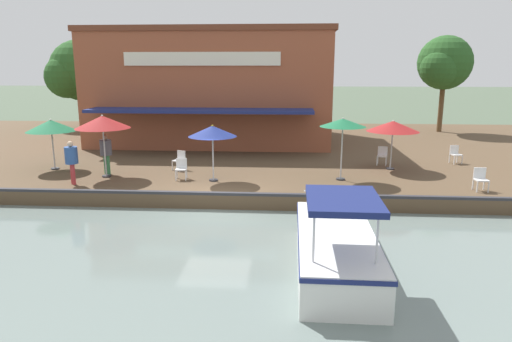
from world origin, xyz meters
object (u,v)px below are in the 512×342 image
object	(u,v)px
patio_umbrella_back_row	(212,131)
cafe_chair_under_first_umbrella	(455,153)
tree_upstream_bank	(444,64)
cafe_chair_mid_patio	(382,155)
cafe_chair_far_corner_seat	(481,178)
person_near_entrance	(106,149)
patio_umbrella_near_quay_edge	(102,122)
cafe_chair_beside_entrance	(180,159)
patio_umbrella_mid_patio_left	(393,126)
patio_umbrella_mid_patio_right	(51,126)
person_mid_patio	(71,157)
tree_behind_restaurant	(77,72)
waterfront_restaurant	(215,86)
patio_umbrella_by_entrance	(343,123)
cafe_chair_facing_river	(181,168)
motorboat_outer_channel	(334,240)

from	to	relation	value
patio_umbrella_back_row	cafe_chair_under_first_umbrella	bearing A→B (deg)	111.09
tree_upstream_bank	cafe_chair_under_first_umbrella	bearing A→B (deg)	-13.53
cafe_chair_under_first_umbrella	cafe_chair_mid_patio	bearing A→B (deg)	-80.98
cafe_chair_far_corner_seat	cafe_chair_mid_patio	bearing A→B (deg)	-148.93
cafe_chair_under_first_umbrella	cafe_chair_far_corner_seat	bearing A→B (deg)	-9.54
person_near_entrance	tree_upstream_bank	xyz separation A→B (m)	(-14.34, 18.40, 3.61)
patio_umbrella_near_quay_edge	cafe_chair_beside_entrance	distance (m)	3.66
patio_umbrella_mid_patio_left	patio_umbrella_mid_patio_right	bearing A→B (deg)	-86.08
person_near_entrance	person_mid_patio	world-z (taller)	person_mid_patio
patio_umbrella_back_row	tree_behind_restaurant	world-z (taller)	tree_behind_restaurant
waterfront_restaurant	patio_umbrella_by_entrance	bearing A→B (deg)	32.86
patio_umbrella_by_entrance	cafe_chair_far_corner_seat	xyz separation A→B (m)	(1.34, 4.99, -1.85)
cafe_chair_facing_river	person_near_entrance	size ratio (longest dim) A/B	0.50
patio_umbrella_back_row	motorboat_outer_channel	world-z (taller)	patio_umbrella_back_row
cafe_chair_facing_river	tree_upstream_bank	xyz separation A→B (m)	(-15.03, 15.00, 4.21)
patio_umbrella_by_entrance	tree_behind_restaurant	distance (m)	24.18
cafe_chair_mid_patio	cafe_chair_facing_river	xyz separation A→B (m)	(3.47, -8.80, 0.00)
waterfront_restaurant	patio_umbrella_mid_patio_right	bearing A→B (deg)	-32.31
cafe_chair_under_first_umbrella	cafe_chair_facing_river	xyz separation A→B (m)	(4.03, -12.35, 0.00)
patio_umbrella_mid_patio_left	cafe_chair_beside_entrance	world-z (taller)	patio_umbrella_mid_patio_left
cafe_chair_mid_patio	tree_upstream_bank	distance (m)	13.78
patio_umbrella_back_row	cafe_chair_mid_patio	size ratio (longest dim) A/B	2.68
cafe_chair_mid_patio	person_mid_patio	bearing A→B (deg)	-70.27
patio_umbrella_back_row	patio_umbrella_near_quay_edge	world-z (taller)	patio_umbrella_near_quay_edge
cafe_chair_under_first_umbrella	cafe_chair_facing_river	distance (m)	12.99
tree_behind_restaurant	patio_umbrella_near_quay_edge	bearing A→B (deg)	27.45
patio_umbrella_back_row	cafe_chair_under_first_umbrella	distance (m)	11.88
patio_umbrella_mid_patio_right	person_near_entrance	distance (m)	2.96
cafe_chair_under_first_umbrella	tree_behind_restaurant	xyz separation A→B (m)	(-12.21, -23.94, 3.65)
patio_umbrella_by_entrance	cafe_chair_under_first_umbrella	distance (m)	7.16
waterfront_restaurant	tree_behind_restaurant	world-z (taller)	waterfront_restaurant
waterfront_restaurant	patio_umbrella_back_row	world-z (taller)	waterfront_restaurant
patio_umbrella_mid_patio_left	cafe_chair_far_corner_seat	xyz separation A→B (m)	(3.49, 2.52, -1.47)
patio_umbrella_by_entrance	tree_upstream_bank	bearing A→B (deg)	150.03
cafe_chair_far_corner_seat	cafe_chair_mid_patio	world-z (taller)	same
cafe_chair_beside_entrance	motorboat_outer_channel	size ratio (longest dim) A/B	0.14
person_near_entrance	cafe_chair_mid_patio	bearing A→B (deg)	102.82
waterfront_restaurant	tree_behind_restaurant	bearing A→B (deg)	-115.78
person_near_entrance	motorboat_outer_channel	xyz separation A→B (m)	(7.24, 8.97, -1.02)
waterfront_restaurant	patio_umbrella_mid_patio_left	size ratio (longest dim) A/B	6.14
patio_umbrella_near_quay_edge	motorboat_outer_channel	world-z (taller)	patio_umbrella_near_quay_edge
waterfront_restaurant	person_mid_patio	distance (m)	12.69
cafe_chair_beside_entrance	cafe_chair_under_first_umbrella	bearing A→B (deg)	100.21
person_mid_patio	person_near_entrance	bearing A→B (deg)	160.60
cafe_chair_beside_entrance	tree_behind_restaurant	bearing A→B (deg)	-142.56
patio_umbrella_by_entrance	patio_umbrella_mid_patio_left	size ratio (longest dim) A/B	1.11
cafe_chair_under_first_umbrella	tree_upstream_bank	xyz separation A→B (m)	(-11.00, 2.65, 4.21)
waterfront_restaurant	cafe_chair_far_corner_seat	distance (m)	16.86
patio_umbrella_by_entrance	tree_upstream_bank	xyz separation A→B (m)	(-14.71, 8.48, 2.35)
person_near_entrance	patio_umbrella_mid_patio_left	bearing A→B (deg)	98.17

